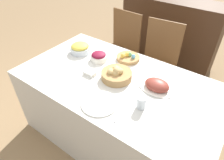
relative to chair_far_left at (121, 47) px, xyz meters
The scene contains 16 objects.
ground_plane 1.09m from the chair_far_left, 57.74° to the right, with size 12.00×12.00×0.00m, color #937551.
dining_table 0.98m from the chair_far_left, 57.74° to the right, with size 1.76×0.98×0.73m.
chair_far_left is the anchor object (origin of this frame).
chair_far_center 0.52m from the chair_far_left, ahead, with size 0.45×0.45×0.96m.
sideboard 0.85m from the chair_far_left, 66.68° to the left, with size 1.36×0.44×1.00m.
bread_basket 0.98m from the chair_far_left, 58.52° to the right, with size 0.26×0.26×0.12m.
egg_basket 0.69m from the chair_far_left, 49.94° to the right, with size 0.22×0.22×0.08m.
ham_platter 1.13m from the chair_far_left, 41.00° to the right, with size 0.31×0.22×0.09m.
pineapple_bowl 0.72m from the chair_far_left, 95.21° to the right, with size 0.21×0.21×0.10m.
beet_salad_bowl 0.74m from the chair_far_left, 74.21° to the right, with size 0.16×0.16×0.08m.
dinner_plate 1.29m from the chair_far_left, 63.29° to the right, with size 0.28×0.28×0.01m.
fork 1.22m from the chair_far_left, 70.23° to the right, with size 0.01×0.16×0.00m.
knife 1.37m from the chair_far_left, 57.10° to the right, with size 0.01×0.16×0.00m.
spoon 1.38m from the chair_far_left, 56.04° to the right, with size 0.01×0.16×0.00m.
drinking_cup 1.32m from the chair_far_left, 49.69° to the right, with size 0.07×0.07×0.09m.
butter_dish 0.97m from the chair_far_left, 73.09° to the right, with size 0.10×0.06×0.03m.
Camera 1 is at (0.75, -1.11, 1.79)m, focal length 32.00 mm.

